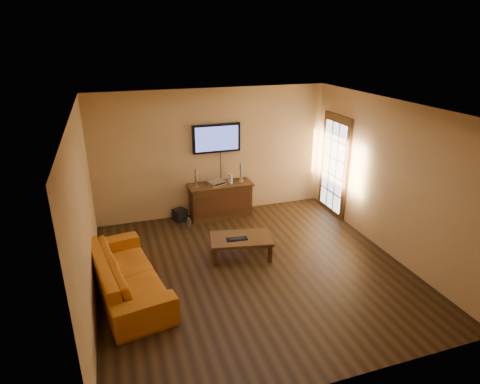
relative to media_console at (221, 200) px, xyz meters
name	(u,v)px	position (x,y,z in m)	size (l,w,h in m)	color
ground_plane	(253,269)	(-0.07, -2.23, -0.37)	(5.00, 5.00, 0.00)	black
room_walls	(241,163)	(-0.07, -1.61, 1.31)	(5.00, 5.00, 5.00)	tan
french_door	(334,167)	(2.39, -0.53, 0.68)	(0.07, 1.02, 2.22)	#3B220D
media_console	(221,200)	(0.00, 0.00, 0.00)	(1.36, 0.52, 0.74)	#3B220D
television	(217,138)	(0.00, 0.22, 1.30)	(1.02, 0.08, 0.60)	black
coffee_table	(241,240)	(-0.13, -1.77, -0.04)	(1.16, 0.83, 0.38)	#3B220D
sofa	(126,267)	(-2.09, -2.22, 0.06)	(2.22, 0.65, 0.87)	#B46114
speaker_left	(196,179)	(-0.52, -0.01, 0.54)	(0.10, 0.10, 0.37)	silver
speaker_right	(241,173)	(0.47, 0.02, 0.55)	(0.11, 0.11, 0.40)	silver
av_receiver	(216,183)	(-0.08, 0.01, 0.41)	(0.33, 0.24, 0.08)	silver
game_console	(230,179)	(0.22, -0.01, 0.47)	(0.04, 0.15, 0.20)	white
subwoofer	(180,215)	(-0.88, 0.06, -0.25)	(0.25, 0.25, 0.25)	black
bottle	(189,223)	(-0.77, -0.34, -0.27)	(0.08, 0.08, 0.23)	white
keyboard	(237,239)	(-0.21, -1.81, 0.02)	(0.38, 0.18, 0.02)	black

